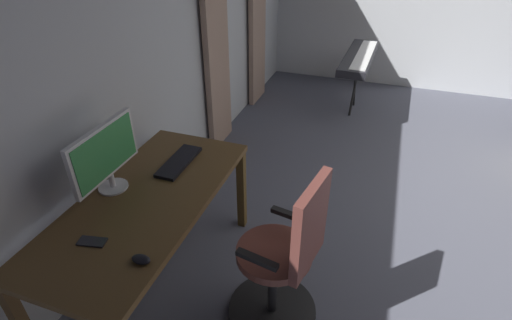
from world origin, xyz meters
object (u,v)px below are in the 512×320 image
at_px(computer_mouse, 141,259).
at_px(desk, 147,210).
at_px(computer_keyboard, 179,162).
at_px(piano_keyboard, 359,59).
at_px(computer_monitor, 105,154).
at_px(office_chair, 285,262).
at_px(cell_phone_by_monitor, 92,242).

bearing_deg(computer_mouse, desk, -149.05).
relative_size(computer_keyboard, computer_mouse, 4.16).
distance_m(computer_mouse, piano_keyboard, 3.75).
bearing_deg(computer_monitor, piano_keyboard, 160.65).
bearing_deg(computer_keyboard, office_chair, 65.09).
distance_m(desk, piano_keyboard, 3.38).
xyz_separation_m(cell_phone_by_monitor, piano_keyboard, (-3.67, 0.94, -0.06)).
bearing_deg(desk, cell_phone_by_monitor, -7.61).
xyz_separation_m(office_chair, computer_monitor, (-0.02, -1.12, 0.48)).
height_order(office_chair, computer_keyboard, office_chair).
height_order(computer_keyboard, computer_mouse, computer_mouse).
relative_size(office_chair, piano_keyboard, 0.84).
xyz_separation_m(office_chair, computer_keyboard, (-0.40, -0.87, 0.25)).
height_order(computer_keyboard, cell_phone_by_monitor, computer_keyboard).
distance_m(computer_mouse, cell_phone_by_monitor, 0.32).
xyz_separation_m(desk, computer_keyboard, (-0.41, 0.01, 0.10)).
relative_size(desk, computer_mouse, 15.74).
distance_m(computer_keyboard, piano_keyboard, 2.98).
xyz_separation_m(desk, piano_keyboard, (-3.26, 0.89, 0.03)).
height_order(computer_mouse, cell_phone_by_monitor, computer_mouse).
bearing_deg(piano_keyboard, computer_monitor, -17.81).
bearing_deg(cell_phone_by_monitor, desk, 160.70).
height_order(desk, piano_keyboard, piano_keyboard).
distance_m(office_chair, piano_keyboard, 3.26).
bearing_deg(desk, office_chair, 90.37).
distance_m(computer_monitor, computer_keyboard, 0.51).
bearing_deg(computer_monitor, cell_phone_by_monitor, 23.76).
bearing_deg(cell_phone_by_monitor, computer_keyboard, 164.08).
bearing_deg(computer_monitor, desk, 83.45).
height_order(computer_monitor, computer_mouse, computer_monitor).
distance_m(computer_monitor, cell_phone_by_monitor, 0.53).
bearing_deg(cell_phone_by_monitor, computer_monitor, -167.94).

